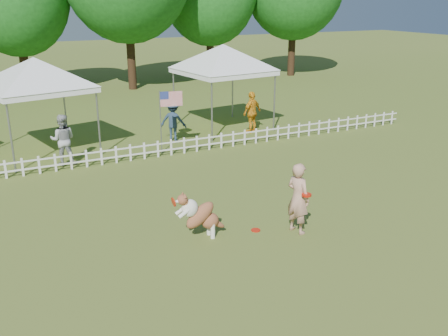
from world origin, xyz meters
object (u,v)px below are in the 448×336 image
object	(u,v)px
spectator_a	(63,140)
spectator_c	(252,112)
handler	(298,198)
dog	(201,215)
canopy_tent_left	(39,108)
frisbee_on_turf	(256,230)
spectator_b	(173,121)
canopy_tent_right	(223,88)
flag_pole	(161,122)

from	to	relation	value
spectator_a	spectator_c	distance (m)	7.81
spectator_c	spectator_a	bearing A→B (deg)	-14.56
spectator_a	spectator_c	bearing A→B (deg)	-156.38
handler	dog	world-z (taller)	handler
spectator_a	spectator_c	xyz separation A→B (m)	(7.76, 0.86, 0.00)
canopy_tent_left	spectator_c	distance (m)	8.30
frisbee_on_turf	spectator_b	xyz separation A→B (m)	(1.12, 8.47, 0.80)
canopy_tent_right	spectator_b	size ratio (longest dim) A/B	2.15
spectator_a	canopy_tent_right	bearing A→B (deg)	-146.31
canopy_tent_right	flag_pole	size ratio (longest dim) A/B	1.52
spectator_b	canopy_tent_right	bearing A→B (deg)	-123.42
dog	frisbee_on_turf	xyz separation A→B (m)	(1.36, -0.20, -0.59)
flag_pole	spectator_a	size ratio (longest dim) A/B	1.33
canopy_tent_right	spectator_a	xyz separation A→B (m)	(-7.02, -2.06, -0.88)
canopy_tent_left	spectator_b	world-z (taller)	canopy_tent_left
handler	canopy_tent_right	bearing A→B (deg)	-30.84
flag_pole	spectator_c	size ratio (longest dim) A/B	1.32
canopy_tent_left	dog	bearing A→B (deg)	-87.66
frisbee_on_turf	canopy_tent_left	size ratio (longest dim) A/B	0.07
handler	spectator_a	xyz separation A→B (m)	(-4.11, 7.83, -0.01)
canopy_tent_left	canopy_tent_right	distance (m)	7.49
dog	spectator_a	distance (m)	7.40
handler	spectator_a	bearing A→B (deg)	13.25
canopy_tent_left	canopy_tent_right	bearing A→B (deg)	-9.35
flag_pole	spectator_b	world-z (taller)	flag_pole
frisbee_on_turf	spectator_b	bearing A→B (deg)	82.48
canopy_tent_right	flag_pole	world-z (taller)	canopy_tent_right
dog	frisbee_on_turf	world-z (taller)	dog
frisbee_on_turf	canopy_tent_left	distance (m)	9.86
flag_pole	spectator_a	distance (m)	3.41
handler	spectator_b	xyz separation A→B (m)	(0.26, 8.95, -0.06)
canopy_tent_right	frisbee_on_turf	bearing A→B (deg)	-119.01
spectator_c	canopy_tent_left	bearing A→B (deg)	-26.22
dog	spectator_c	distance (m)	9.93
spectator_c	spectator_b	bearing A→B (deg)	-25.31
spectator_a	spectator_b	xyz separation A→B (m)	(4.37, 1.12, -0.05)
handler	canopy_tent_right	size ratio (longest dim) A/B	0.50
spectator_b	flag_pole	bearing A→B (deg)	91.02
handler	frisbee_on_turf	xyz separation A→B (m)	(-0.86, 0.48, -0.86)
canopy_tent_left	flag_pole	distance (m)	4.31
handler	canopy_tent_left	xyz separation A→B (m)	(-4.57, 9.46, 0.81)
canopy_tent_left	spectator_c	xyz separation A→B (m)	(8.22, -0.77, -0.82)
canopy_tent_left	spectator_a	size ratio (longest dim) A/B	1.96
handler	dog	distance (m)	2.34
handler	flag_pole	world-z (taller)	flag_pole
canopy_tent_left	spectator_b	size ratio (longest dim) A/B	2.08
canopy_tent_left	canopy_tent_right	size ratio (longest dim) A/B	0.97
handler	canopy_tent_right	xyz separation A→B (m)	(2.91, 9.90, 0.87)
handler	flag_pole	size ratio (longest dim) A/B	0.76
spectator_a	spectator_b	bearing A→B (deg)	-148.29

